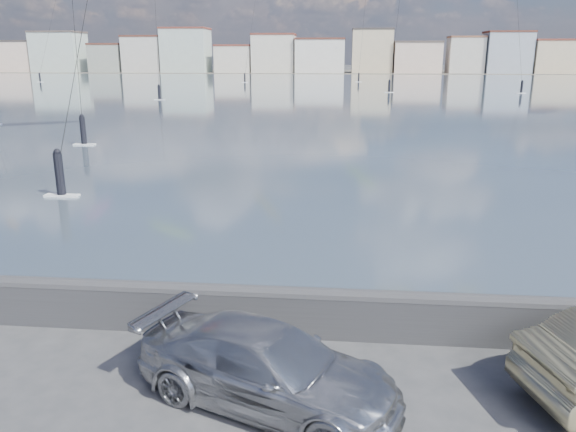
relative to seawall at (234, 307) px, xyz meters
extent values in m
plane|color=#333335|center=(0.00, -2.70, -0.58)|extent=(700.00, 700.00, 0.00)
cube|color=#334350|center=(0.00, 88.80, -0.58)|extent=(500.00, 177.00, 0.00)
cube|color=#4C473D|center=(0.00, 197.30, -0.57)|extent=(500.00, 60.00, 0.00)
cube|color=#28282B|center=(0.00, 0.00, -0.13)|extent=(400.00, 0.35, 0.90)
cylinder|color=#28282B|center=(0.00, 0.00, 0.32)|extent=(400.00, 0.36, 0.36)
cube|color=beige|center=(-112.00, 183.30, 4.42)|extent=(14.00, 11.00, 10.00)
cube|color=#383330|center=(-112.00, 183.30, 9.72)|extent=(14.28, 11.22, 0.60)
cube|color=#B7C6BC|center=(-96.50, 183.30, 5.92)|extent=(16.00, 12.00, 13.00)
cube|color=#4C423D|center=(-96.50, 183.30, 12.72)|extent=(16.32, 12.24, 0.60)
cube|color=gray|center=(-79.00, 183.30, 3.92)|extent=(11.00, 10.00, 9.00)
cube|color=#562D23|center=(-79.00, 183.30, 8.72)|extent=(11.22, 10.20, 0.60)
cube|color=beige|center=(-66.00, 183.30, 5.17)|extent=(13.00, 11.00, 11.50)
cube|color=#562D23|center=(-66.00, 183.30, 11.22)|extent=(13.26, 11.22, 0.60)
cube|color=#B7C6BC|center=(-51.50, 183.30, 6.42)|extent=(15.00, 12.00, 14.00)
cube|color=brown|center=(-51.50, 183.30, 13.72)|extent=(15.30, 12.24, 0.60)
cube|color=beige|center=(-35.00, 183.30, 3.67)|extent=(12.00, 10.00, 8.50)
cube|color=brown|center=(-35.00, 183.30, 8.22)|extent=(12.24, 10.20, 0.60)
cube|color=beige|center=(-21.50, 183.30, 5.42)|extent=(14.00, 11.00, 12.00)
cube|color=brown|center=(-21.50, 183.30, 11.72)|extent=(14.28, 11.22, 0.60)
cube|color=white|center=(-6.00, 183.30, 4.67)|extent=(16.00, 13.00, 10.50)
cube|color=#562D23|center=(-6.00, 183.30, 10.22)|extent=(16.32, 13.26, 0.60)
cube|color=beige|center=(11.00, 183.30, 6.17)|extent=(13.00, 10.00, 13.50)
cube|color=#383330|center=(11.00, 183.30, 13.22)|extent=(13.26, 10.20, 0.60)
cube|color=beige|center=(25.50, 183.30, 4.17)|extent=(15.00, 12.00, 9.50)
cube|color=#4C423D|center=(25.50, 183.30, 9.22)|extent=(15.30, 12.24, 0.60)
cube|color=beige|center=(41.00, 183.30, 4.92)|extent=(11.00, 9.00, 11.00)
cube|color=brown|center=(41.00, 183.30, 10.72)|extent=(11.22, 9.18, 0.60)
cube|color=#9EA8B7|center=(54.00, 183.30, 5.67)|extent=(14.00, 11.00, 12.50)
cube|color=#562D23|center=(54.00, 183.30, 12.22)|extent=(14.28, 11.22, 0.60)
cube|color=beige|center=(69.50, 183.30, 4.42)|extent=(16.00, 12.00, 10.00)
cube|color=brown|center=(69.50, 183.30, 9.72)|extent=(16.32, 12.24, 0.60)
imported|color=#A6A7AD|center=(1.02, -2.38, 0.08)|extent=(4.91, 3.43, 1.32)
cube|color=white|center=(5.25, 115.97, -0.53)|extent=(1.40, 0.42, 0.08)
cylinder|color=black|center=(5.25, 115.97, 0.37)|extent=(0.36, 0.36, 1.70)
sphere|color=black|center=(5.25, 115.97, 1.27)|extent=(0.28, 0.28, 0.28)
cylinder|color=black|center=(6.03, 122.01, 11.85)|extent=(1.60, 12.11, 22.27)
cube|color=white|center=(-21.77, 62.00, -0.53)|extent=(1.40, 0.42, 0.08)
cylinder|color=black|center=(-21.77, 62.00, 0.37)|extent=(0.36, 0.36, 1.70)
sphere|color=black|center=(-21.77, 62.00, 1.27)|extent=(0.28, 0.28, 0.28)
cylinder|color=black|center=(-23.27, 67.10, 10.56)|extent=(3.03, 10.22, 19.70)
cube|color=white|center=(29.16, 80.25, -0.53)|extent=(1.40, 0.42, 0.08)
cylinder|color=black|center=(29.16, 80.25, 0.37)|extent=(0.36, 0.36, 1.70)
sphere|color=black|center=(29.16, 80.25, 1.27)|extent=(0.28, 0.28, 0.28)
cube|color=white|center=(-14.51, 24.27, -0.53)|extent=(1.40, 0.42, 0.08)
cylinder|color=black|center=(-14.51, 24.27, 0.37)|extent=(0.36, 0.36, 1.70)
sphere|color=black|center=(-14.51, 24.27, 1.27)|extent=(0.28, 0.28, 0.28)
cube|color=white|center=(-19.04, 111.24, -0.53)|extent=(1.40, 0.42, 0.08)
cylinder|color=black|center=(-19.04, 111.24, 0.37)|extent=(0.36, 0.36, 1.70)
sphere|color=black|center=(-19.04, 111.24, 1.27)|extent=(0.28, 0.28, 0.28)
cylinder|color=black|center=(-17.50, 116.29, 15.08)|extent=(3.12, 10.14, 28.74)
cube|color=white|center=(-63.83, 109.13, -0.53)|extent=(1.40, 0.42, 0.08)
cylinder|color=black|center=(-63.83, 109.13, 0.37)|extent=(0.36, 0.36, 1.70)
sphere|color=black|center=(-63.83, 109.13, 1.27)|extent=(0.28, 0.28, 0.28)
cylinder|color=black|center=(-62.01, 116.25, 16.50)|extent=(3.66, 14.25, 31.58)
cube|color=white|center=(-9.30, 10.92, -0.53)|extent=(1.40, 0.42, 0.08)
cylinder|color=black|center=(-9.30, 10.92, 0.37)|extent=(0.36, 0.36, 1.70)
sphere|color=black|center=(-9.30, 10.92, 1.27)|extent=(0.28, 0.28, 0.28)
cube|color=white|center=(9.16, 80.30, -0.53)|extent=(1.40, 0.42, 0.08)
cylinder|color=black|center=(9.16, 80.30, 0.37)|extent=(0.36, 0.36, 1.70)
sphere|color=black|center=(9.16, 80.30, 1.27)|extent=(0.28, 0.28, 0.28)
camera|label=1|loc=(2.15, -10.48, 5.01)|focal=35.00mm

